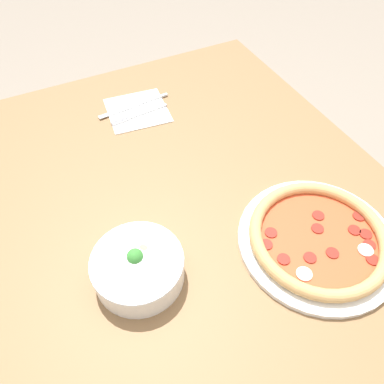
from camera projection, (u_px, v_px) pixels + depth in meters
ground_plane at (196, 327)px, 1.42m from camera, size 8.00×8.00×0.00m
dining_table at (199, 232)px, 0.93m from camera, size 1.25×0.94×0.74m
pizza at (318, 238)px, 0.78m from camera, size 0.33×0.33×0.04m
bowl at (138, 267)px, 0.71m from camera, size 0.18×0.18×0.08m
napkin at (137, 110)px, 1.08m from camera, size 0.18×0.18×0.00m
fork at (140, 114)px, 1.06m from camera, size 0.03×0.17×0.00m
knife at (137, 105)px, 1.09m from camera, size 0.03×0.22×0.01m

